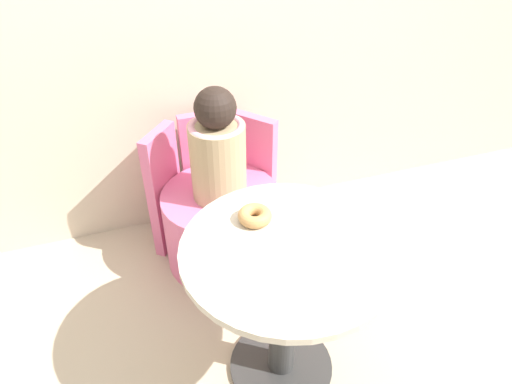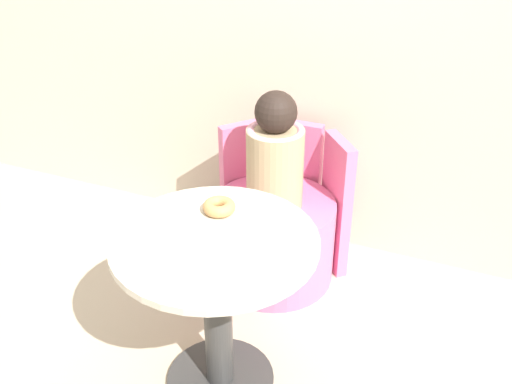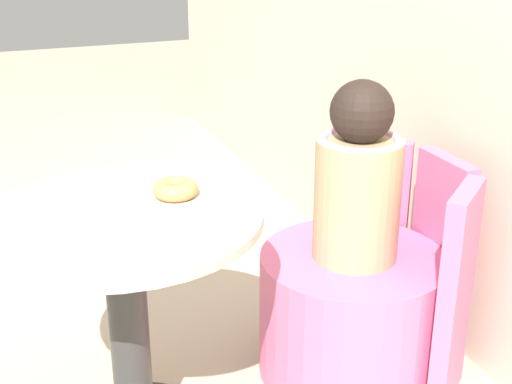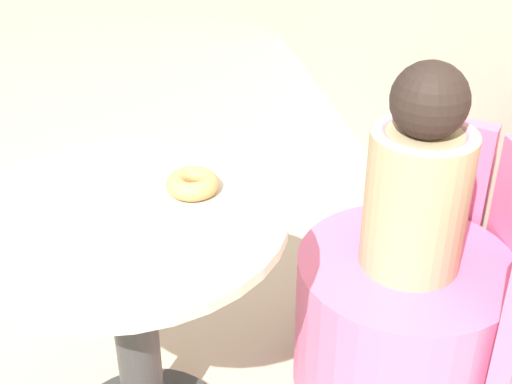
# 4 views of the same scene
# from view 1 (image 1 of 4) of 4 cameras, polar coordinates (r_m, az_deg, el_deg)

# --- Properties ---
(ground_plane) EXTENTS (12.00, 12.00, 0.00)m
(ground_plane) POSITION_cam_1_polar(r_m,az_deg,el_deg) (1.92, 4.78, -21.71)
(ground_plane) COLOR #B7A88E
(round_table) EXTENTS (0.68, 0.68, 0.65)m
(round_table) POSITION_cam_1_polar(r_m,az_deg,el_deg) (1.57, 3.68, -11.96)
(round_table) COLOR #333333
(round_table) RESTS_ON ground_plane
(tub_chair) EXTENTS (0.55, 0.55, 0.39)m
(tub_chair) POSITION_cam_1_polar(r_m,az_deg,el_deg) (2.20, -4.27, -4.32)
(tub_chair) COLOR #DB6693
(tub_chair) RESTS_ON ground_plane
(booth_backrest) EXTENTS (0.64, 0.24, 0.65)m
(booth_backrest) POSITION_cam_1_polar(r_m,az_deg,el_deg) (2.30, -5.90, 1.69)
(booth_backrest) COLOR #DB6693
(booth_backrest) RESTS_ON ground_plane
(child_figure) EXTENTS (0.24, 0.24, 0.52)m
(child_figure) POSITION_cam_1_polar(r_m,az_deg,el_deg) (1.95, -4.83, 5.29)
(child_figure) COLOR tan
(child_figure) RESTS_ON tub_chair
(donut) EXTENTS (0.11, 0.11, 0.04)m
(donut) POSITION_cam_1_polar(r_m,az_deg,el_deg) (1.51, -0.15, -2.97)
(donut) COLOR tan
(donut) RESTS_ON round_table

